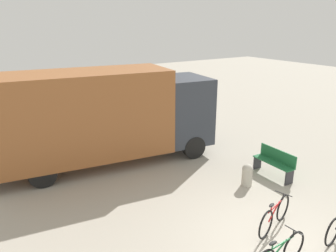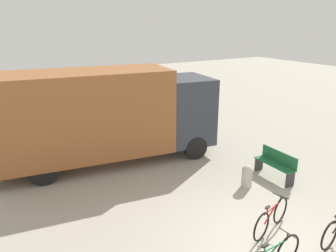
# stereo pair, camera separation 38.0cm
# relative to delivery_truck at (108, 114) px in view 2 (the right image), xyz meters

# --- Properties ---
(ground_plane) EXTENTS (60.00, 60.00, 0.00)m
(ground_plane) POSITION_rel_delivery_truck_xyz_m (1.49, -6.46, -1.81)
(ground_plane) COLOR #A8A091
(delivery_truck) EXTENTS (7.77, 3.19, 3.33)m
(delivery_truck) POSITION_rel_delivery_truck_xyz_m (0.00, 0.00, 0.00)
(delivery_truck) COLOR #99592D
(delivery_truck) RESTS_ON ground
(park_bench) EXTENTS (0.46, 1.47, 0.90)m
(park_bench) POSITION_rel_delivery_truck_xyz_m (4.16, -3.99, -1.32)
(park_bench) COLOR #1E6638
(park_bench) RESTS_ON ground
(bicycle_middle) EXTENTS (1.63, 0.58, 0.80)m
(bicycle_middle) POSITION_rel_delivery_truck_xyz_m (1.83, -5.94, -1.44)
(bicycle_middle) COLOR black
(bicycle_middle) RESTS_ON ground
(bollard_near_bench) EXTENTS (0.34, 0.34, 0.72)m
(bollard_near_bench) POSITION_rel_delivery_truck_xyz_m (2.91, -3.99, -1.43)
(bollard_near_bench) COLOR #B2AD9E
(bollard_near_bench) RESTS_ON ground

